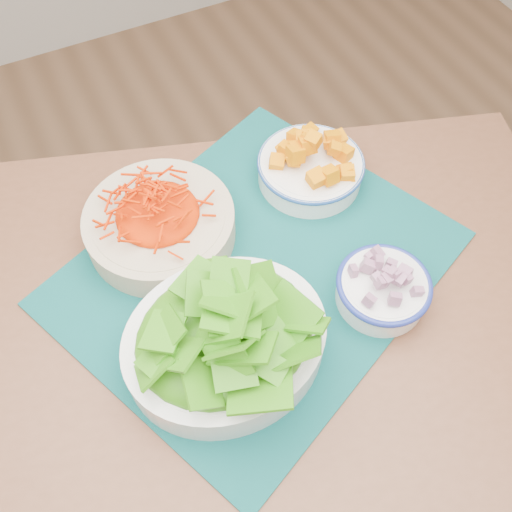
{
  "coord_description": "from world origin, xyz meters",
  "views": [
    {
      "loc": [
        -0.26,
        -0.15,
        1.48
      ],
      "look_at": [
        -0.05,
        0.26,
        0.78
      ],
      "focal_mm": 40.0,
      "sensor_mm": 36.0,
      "label": 1
    }
  ],
  "objects_px": {
    "lettuce_bowl": "(225,334)",
    "carrot_bowl": "(159,220)",
    "squash_bowl": "(311,163)",
    "table": "(226,361)",
    "placemat": "(256,268)",
    "onion_bowl": "(383,287)"
  },
  "relations": [
    {
      "from": "carrot_bowl",
      "to": "squash_bowl",
      "type": "distance_m",
      "value": 0.26
    },
    {
      "from": "table",
      "to": "onion_bowl",
      "type": "height_order",
      "value": "onion_bowl"
    },
    {
      "from": "table",
      "to": "carrot_bowl",
      "type": "relative_size",
      "value": 4.35
    },
    {
      "from": "table",
      "to": "carrot_bowl",
      "type": "xyz_separation_m",
      "value": [
        -0.02,
        0.19,
        0.15
      ]
    },
    {
      "from": "carrot_bowl",
      "to": "onion_bowl",
      "type": "distance_m",
      "value": 0.34
    },
    {
      "from": "lettuce_bowl",
      "to": "carrot_bowl",
      "type": "bearing_deg",
      "value": 91.9
    },
    {
      "from": "carrot_bowl",
      "to": "onion_bowl",
      "type": "relative_size",
      "value": 2.19
    },
    {
      "from": "placemat",
      "to": "onion_bowl",
      "type": "bearing_deg",
      "value": -66.39
    },
    {
      "from": "carrot_bowl",
      "to": "placemat",
      "type": "bearing_deg",
      "value": -48.26
    },
    {
      "from": "squash_bowl",
      "to": "lettuce_bowl",
      "type": "bearing_deg",
      "value": -138.7
    },
    {
      "from": "carrot_bowl",
      "to": "squash_bowl",
      "type": "bearing_deg",
      "value": 0.0
    },
    {
      "from": "placemat",
      "to": "carrot_bowl",
      "type": "xyz_separation_m",
      "value": [
        -0.11,
        0.12,
        0.04
      ]
    },
    {
      "from": "carrot_bowl",
      "to": "lettuce_bowl",
      "type": "height_order",
      "value": "lettuce_bowl"
    },
    {
      "from": "table",
      "to": "placemat",
      "type": "bearing_deg",
      "value": 57.19
    },
    {
      "from": "placemat",
      "to": "squash_bowl",
      "type": "relative_size",
      "value": 2.66
    },
    {
      "from": "squash_bowl",
      "to": "table",
      "type": "bearing_deg",
      "value": -142.51
    },
    {
      "from": "placemat",
      "to": "onion_bowl",
      "type": "height_order",
      "value": "onion_bowl"
    },
    {
      "from": "squash_bowl",
      "to": "lettuce_bowl",
      "type": "xyz_separation_m",
      "value": [
        -0.26,
        -0.23,
        0.02
      ]
    },
    {
      "from": "squash_bowl",
      "to": "onion_bowl",
      "type": "height_order",
      "value": "squash_bowl"
    },
    {
      "from": "carrot_bowl",
      "to": "lettuce_bowl",
      "type": "xyz_separation_m",
      "value": [
        0.01,
        -0.23,
        0.02
      ]
    },
    {
      "from": "table",
      "to": "carrot_bowl",
      "type": "height_order",
      "value": "carrot_bowl"
    },
    {
      "from": "placemat",
      "to": "squash_bowl",
      "type": "height_order",
      "value": "squash_bowl"
    }
  ]
}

